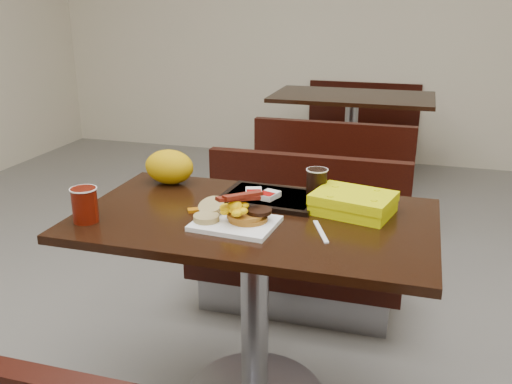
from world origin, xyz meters
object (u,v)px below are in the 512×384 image
(pancake_stack, at_px, (248,216))
(tray, at_px, (271,197))
(knife, at_px, (321,231))
(paper_bag, at_px, (169,167))
(bench_far_s, at_px, (336,170))
(coffee_cup_far, at_px, (317,183))
(hashbrown_sleeve_right, at_px, (269,195))
(hashbrown_sleeve_left, at_px, (254,193))
(coffee_cup_near, at_px, (85,205))
(bench_near_n, at_px, (297,241))
(table_far, at_px, (350,143))
(table_near, at_px, (255,313))
(bench_far_n, at_px, (360,126))
(fork, at_px, (212,225))
(clamshell, at_px, (353,203))
(platter, at_px, (235,223))

(pancake_stack, bearing_deg, tray, 87.93)
(knife, bearing_deg, paper_bag, -137.72)
(bench_far_s, relative_size, coffee_cup_far, 9.88)
(tray, relative_size, hashbrown_sleeve_right, 4.46)
(hashbrown_sleeve_left, distance_m, coffee_cup_far, 0.23)
(bench_far_s, height_order, knife, knife)
(coffee_cup_near, relative_size, hashbrown_sleeve_left, 1.46)
(bench_near_n, bearing_deg, hashbrown_sleeve_left, -95.17)
(pancake_stack, bearing_deg, coffee_cup_far, 59.72)
(table_far, relative_size, hashbrown_sleeve_right, 15.29)
(table_near, xyz_separation_m, bench_far_n, (0.00, 3.30, -0.02))
(table_far, relative_size, fork, 8.46)
(coffee_cup_near, distance_m, clamshell, 0.89)
(fork, xyz_separation_m, paper_bag, (-0.31, 0.36, 0.07))
(bench_near_n, xyz_separation_m, paper_bag, (-0.42, -0.45, 0.46))
(paper_bag, bearing_deg, table_far, 79.81)
(fork, xyz_separation_m, clamshell, (0.42, 0.24, 0.03))
(table_far, height_order, bench_far_n, table_far)
(knife, distance_m, coffee_cup_far, 0.30)
(coffee_cup_far, bearing_deg, clamshell, -31.47)
(bench_far_n, height_order, clamshell, clamshell)
(bench_far_s, bearing_deg, paper_bag, -104.35)
(table_far, distance_m, hashbrown_sleeve_right, 2.49)
(coffee_cup_near, height_order, fork, coffee_cup_near)
(platter, relative_size, paper_bag, 1.33)
(table_far, xyz_separation_m, platter, (-0.04, -2.70, 0.38))
(bench_near_n, distance_m, coffee_cup_near, 1.13)
(bench_near_n, relative_size, bench_far_s, 1.00)
(platter, height_order, clamshell, clamshell)
(coffee_cup_near, distance_m, knife, 0.77)
(table_far, bearing_deg, coffee_cup_far, -85.93)
(fork, relative_size, coffee_cup_far, 1.40)
(table_far, relative_size, hashbrown_sleeve_left, 15.21)
(tray, bearing_deg, pancake_stack, -87.94)
(hashbrown_sleeve_left, height_order, paper_bag, paper_bag)
(tray, relative_size, clamshell, 1.34)
(hashbrown_sleeve_left, bearing_deg, bench_far_s, 70.21)
(bench_far_s, height_order, hashbrown_sleeve_right, hashbrown_sleeve_right)
(bench_far_n, distance_m, fork, 3.44)
(table_far, distance_m, fork, 2.75)
(bench_near_n, bearing_deg, hashbrown_sleeve_right, -88.91)
(pancake_stack, distance_m, clamshell, 0.37)
(table_far, height_order, pancake_stack, pancake_stack)
(paper_bag, bearing_deg, bench_far_n, 82.11)
(bench_far_s, xyz_separation_m, paper_bag, (-0.42, -1.65, 0.46))
(bench_near_n, relative_size, hashbrown_sleeve_left, 12.67)
(hashbrown_sleeve_right, bearing_deg, knife, -26.03)
(bench_near_n, relative_size, coffee_cup_near, 8.68)
(bench_far_s, height_order, bench_far_n, same)
(coffee_cup_near, bearing_deg, coffee_cup_far, 31.18)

